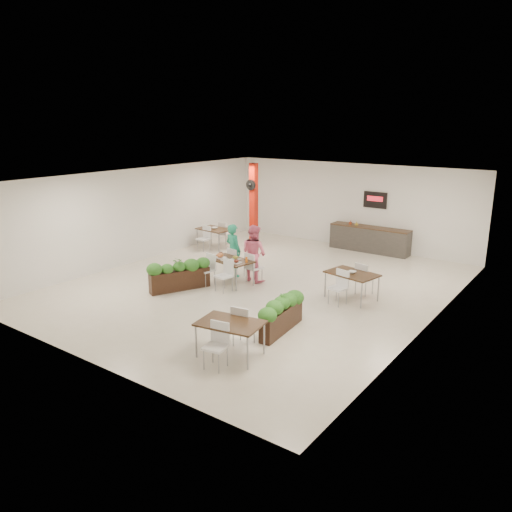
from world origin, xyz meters
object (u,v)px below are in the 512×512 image
at_px(diner_woman, 254,253).
at_px(main_table, 230,263).
at_px(red_column, 253,204).
at_px(planter_right, 282,312).
at_px(planter_left, 180,273).
at_px(side_table_c, 230,327).
at_px(side_table_a, 215,231).
at_px(side_table_b, 352,277).
at_px(service_counter, 369,238).
at_px(diner_man, 233,250).

bearing_deg(diner_woman, main_table, 68.13).
relative_size(red_column, planter_right, 1.81).
distance_m(red_column, main_table, 4.79).
relative_size(planter_left, side_table_c, 1.05).
bearing_deg(planter_left, red_column, 103.97).
bearing_deg(red_column, side_table_a, -133.58).
relative_size(planter_right, side_table_b, 1.06).
height_order(side_table_a, side_table_b, same).
relative_size(service_counter, planter_right, 1.69).
bearing_deg(side_table_a, service_counter, 35.44).
bearing_deg(service_counter, diner_man, -112.48).
xyz_separation_m(service_counter, side_table_b, (1.71, -5.13, 0.15)).
height_order(red_column, side_table_b, red_column).
height_order(main_table, diner_man, diner_man).
bearing_deg(diner_woman, red_column, -43.38).
bearing_deg(diner_woman, planter_right, 145.90).
height_order(service_counter, main_table, service_counter).
relative_size(main_table, planter_left, 1.04).
relative_size(diner_woman, planter_right, 0.98).
height_order(service_counter, side_table_b, service_counter).
bearing_deg(side_table_a, planter_left, -56.18).
bearing_deg(side_table_c, planter_left, 138.01).
bearing_deg(side_table_c, main_table, 119.21).
height_order(service_counter, diner_man, service_counter).
xyz_separation_m(main_table, side_table_a, (-3.21, 3.06, 0.00)).
height_order(red_column, side_table_c, red_column).
bearing_deg(service_counter, main_table, -106.92).
xyz_separation_m(diner_woman, side_table_b, (3.13, 0.23, -0.23)).
height_order(planter_right, side_table_a, side_table_a).
height_order(diner_man, side_table_c, diner_man).
height_order(red_column, main_table, red_column).
bearing_deg(planter_left, side_table_b, 26.85).
xyz_separation_m(diner_man, planter_left, (-0.42, -1.97, -0.33)).
distance_m(diner_man, planter_right, 4.50).
distance_m(red_column, service_counter, 4.56).
xyz_separation_m(diner_woman, planter_right, (2.78, -2.72, -0.38)).
distance_m(diner_man, diner_woman, 0.80).
relative_size(red_column, diner_man, 1.92).
height_order(main_table, side_table_c, same).
distance_m(diner_woman, side_table_a, 4.35).
distance_m(diner_man, planter_left, 2.04).
bearing_deg(planter_right, diner_woman, 135.62).
relative_size(planter_right, side_table_c, 1.06).
distance_m(red_column, planter_right, 8.29).
relative_size(diner_woman, side_table_c, 1.04).
xyz_separation_m(planter_right, side_table_c, (-0.19, -1.66, 0.15)).
xyz_separation_m(main_table, side_table_b, (3.54, 0.89, 0.00)).
height_order(diner_man, diner_woman, diner_woman).
bearing_deg(side_table_c, red_column, 113.62).
distance_m(planter_right, side_table_c, 1.68).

